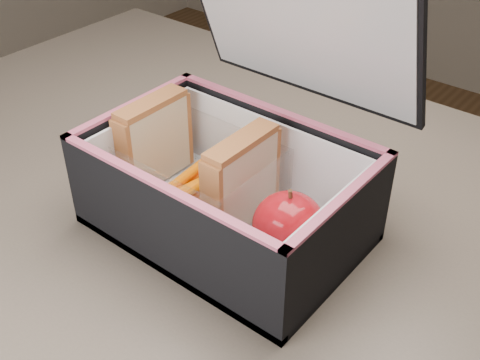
# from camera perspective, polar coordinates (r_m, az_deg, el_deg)

# --- Properties ---
(kitchen_table) EXTENTS (1.20, 0.80, 0.75)m
(kitchen_table) POSITION_cam_1_polar(r_m,az_deg,el_deg) (0.72, 0.49, -10.08)
(kitchen_table) COLOR brown
(kitchen_table) RESTS_ON ground
(lunch_bag) EXTENTS (0.28, 0.25, 0.27)m
(lunch_bag) POSITION_cam_1_polar(r_m,az_deg,el_deg) (0.62, -1.05, -0.22)
(lunch_bag) COLOR black
(lunch_bag) RESTS_ON kitchen_table
(plastic_tub) EXTENTS (0.17, 0.12, 0.07)m
(plastic_tub) POSITION_cam_1_polar(r_m,az_deg,el_deg) (0.66, -4.15, 0.63)
(plastic_tub) COLOR white
(plastic_tub) RESTS_ON lunch_bag
(sandwich_left) EXTENTS (0.03, 0.09, 0.10)m
(sandwich_left) POSITION_cam_1_polar(r_m,az_deg,el_deg) (0.68, -8.13, 3.75)
(sandwich_left) COLOR tan
(sandwich_left) RESTS_ON plastic_tub
(sandwich_right) EXTENTS (0.03, 0.09, 0.10)m
(sandwich_right) POSITION_cam_1_polar(r_m,az_deg,el_deg) (0.61, 0.15, -0.09)
(sandwich_right) COLOR tan
(sandwich_right) RESTS_ON plastic_tub
(carrot_sticks) EXTENTS (0.06, 0.14, 0.03)m
(carrot_sticks) POSITION_cam_1_polar(r_m,az_deg,el_deg) (0.66, -4.13, -0.36)
(carrot_sticks) COLOR orange
(carrot_sticks) RESTS_ON plastic_tub
(paper_napkin) EXTENTS (0.09, 0.09, 0.01)m
(paper_napkin) POSITION_cam_1_polar(r_m,az_deg,el_deg) (0.61, 4.46, -6.43)
(paper_napkin) COLOR white
(paper_napkin) RESTS_ON lunch_bag
(red_apple) EXTENTS (0.08, 0.08, 0.07)m
(red_apple) POSITION_cam_1_polar(r_m,az_deg,el_deg) (0.58, 4.62, -4.27)
(red_apple) COLOR #95080C
(red_apple) RESTS_ON paper_napkin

